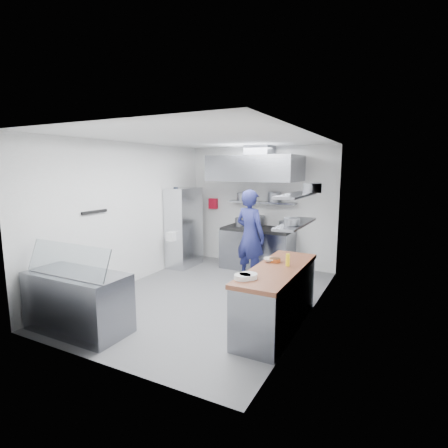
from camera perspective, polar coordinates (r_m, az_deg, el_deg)
The scene contains 36 objects.
floor at distance 6.47m, azimuth -2.48°, elevation -11.76°, with size 5.00×5.00×0.00m, color #525255.
ceiling at distance 6.07m, azimuth -2.66°, elevation 13.79°, with size 5.00×5.00×0.00m, color silver.
wall_back at distance 8.36m, azimuth 5.96°, elevation 2.85°, with size 3.60×0.02×2.80m, color white.
wall_front at distance 4.17m, azimuth -19.87°, elevation -3.95°, with size 3.60×0.02×2.80m, color white.
wall_left at distance 7.17m, azimuth -15.17°, elevation 1.55°, with size 5.00×0.02×2.80m, color white.
wall_right at distance 5.46m, azimuth 14.08°, elevation -0.69°, with size 5.00×0.02×2.80m, color white.
gas_range at distance 8.12m, azimuth 5.48°, elevation -4.14°, with size 1.60×0.80×0.90m, color gray.
cooktop at distance 8.02m, azimuth 5.53°, elevation -0.80°, with size 1.57×0.78×0.06m, color black.
stock_pot_left at distance 8.15m, azimuth 2.72°, elevation 0.31°, with size 0.26×0.26×0.20m, color slate.
stock_pot_mid at distance 8.29m, azimuth 5.57°, elevation 0.57°, with size 0.31×0.31×0.24m, color slate.
stock_pot_right at distance 8.02m, azimuth 9.94°, elevation -0.10°, with size 0.27×0.27×0.16m, color slate.
over_range_shelf at distance 8.16m, azimuth 6.22°, elevation 3.54°, with size 1.60×0.30×0.04m, color gray.
shelf_pot_a at distance 8.36m, azimuth 3.00°, elevation 4.47°, with size 0.26×0.26×0.18m, color slate.
shelf_pot_b at distance 8.15m, azimuth 8.25°, elevation 4.40°, with size 0.31×0.31×0.22m, color slate.
extractor_hood at distance 7.74m, azimuth 5.20°, elevation 9.04°, with size 1.90×1.15×0.55m, color gray.
hood_duct at distance 7.96m, azimuth 5.86°, elevation 11.76°, with size 0.55×0.55×0.24m, color slate.
red_firebox at distance 8.83m, azimuth -1.78°, elevation 3.35°, with size 0.22×0.10×0.26m, color #B70E24.
chef at distance 7.14m, azimuth 4.29°, elevation -1.91°, with size 0.69×0.45×1.88m, color navy.
wire_rack at distance 8.27m, azimuth -6.53°, elevation -0.56°, with size 0.50×0.90×1.85m, color silver.
rack_bin_a at distance 7.89m, azimuth -8.51°, elevation -1.99°, with size 0.17×0.22×0.20m, color white.
rack_bin_b at distance 8.13m, azimuth -6.97°, elevation 1.94°, with size 0.15×0.19×0.17m, color yellow.
rack_jar at distance 7.83m, azimuth -7.88°, elevation 5.33°, with size 0.10×0.10×0.18m, color black.
knife_strip at distance 6.50m, azimuth -20.38°, elevation 1.88°, with size 0.04×0.55×0.05m, color black.
prep_counter_base at distance 5.24m, azimuth 8.64°, elevation -12.05°, with size 0.62×2.00×0.84m, color gray.
prep_counter_top at distance 5.10m, azimuth 8.76°, elevation -7.33°, with size 0.65×2.04×0.06m, color brown.
plate_stack_a at distance 4.51m, azimuth 3.04°, elevation -8.64°, with size 0.22×0.22×0.06m, color white.
plate_stack_b at distance 4.56m, azimuth 3.99°, elevation -8.45°, with size 0.23×0.23×0.06m, color white.
copper_pan at distance 5.35m, azimuth 8.32°, elevation -5.86°, with size 0.17×0.17×0.06m, color #C37037.
squeeze_bottle at distance 5.16m, azimuth 10.37°, elevation -5.79°, with size 0.06×0.06×0.18m, color yellow.
mixing_bowl at distance 5.37m, azimuth 7.61°, elevation -5.83°, with size 0.21×0.21×0.05m, color white.
wall_shelf_lower at distance 5.20m, azimuth 11.65°, elevation 0.03°, with size 0.30×1.30×0.04m, color gray.
wall_shelf_upper at distance 5.15m, azimuth 11.80°, elevation 4.65°, with size 0.30×1.30×0.04m, color gray.
shelf_pot_c at distance 4.93m, azimuth 10.99°, elevation 0.40°, with size 0.22×0.22×0.10m, color slate.
shelf_pot_d at distance 5.45m, azimuth 14.21°, elevation 5.75°, with size 0.27×0.27×0.14m, color slate.
display_case at distance 5.48m, azimuth -22.73°, elevation -11.65°, with size 1.50×0.70×0.85m, color gray.
display_glass at distance 5.23m, azimuth -24.17°, elevation -5.36°, with size 1.47×0.02×0.45m, color silver.
Camera 1 is at (3.00, -5.25, 2.30)m, focal length 28.00 mm.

